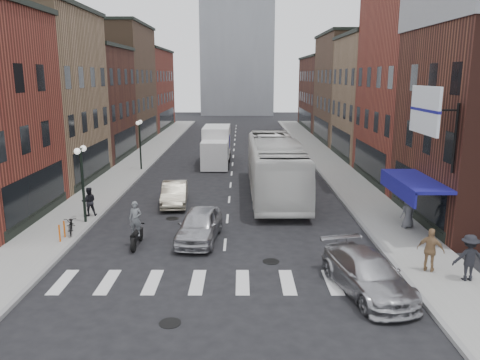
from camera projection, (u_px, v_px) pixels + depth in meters
name	position (u px, v px, depth m)	size (l,w,h in m)	color
ground	(224.00, 253.00, 20.58)	(160.00, 160.00, 0.00)	black
sidewalk_left	(138.00, 161.00, 42.05)	(3.00, 74.00, 0.15)	gray
sidewalk_right	(327.00, 161.00, 42.02)	(3.00, 74.00, 0.15)	gray
curb_left	(155.00, 162.00, 42.06)	(0.20, 74.00, 0.16)	gray
curb_right	(310.00, 162.00, 42.03)	(0.20, 74.00, 0.16)	gray
crosswalk_stripes	(221.00, 282.00, 17.66)	(12.00, 2.20, 0.01)	silver
bldg_left_mid_a	(18.00, 97.00, 32.92)	(10.30, 10.20, 12.30)	#826648
bldg_left_mid_b	(70.00, 103.00, 42.90)	(10.30, 10.20, 10.30)	#421E17
bldg_left_far_a	(103.00, 84.00, 53.30)	(10.30, 12.20, 13.30)	brown
bldg_left_far_b	(132.00, 89.00, 67.18)	(10.30, 16.20, 11.30)	maroon
bldg_right_mid_a	(445.00, 82.00, 32.65)	(10.30, 10.20, 14.30)	maroon
bldg_right_mid_b	(397.00, 97.00, 42.73)	(10.30, 10.20, 11.30)	#826648
bldg_right_far_a	(366.00, 89.00, 53.36)	(10.30, 12.20, 12.30)	brown
bldg_right_far_b	(340.00, 93.00, 67.23)	(10.30, 16.20, 10.30)	#421E17
awning_blue	(411.00, 182.00, 22.43)	(1.80, 5.00, 0.78)	navy
billboard_sign	(427.00, 112.00, 19.71)	(1.52, 3.00, 3.70)	black
streetlamp_near	(82.00, 170.00, 23.86)	(0.32, 1.22, 4.11)	black
streetlamp_far	(140.00, 135.00, 37.52)	(0.32, 1.22, 4.11)	black
bike_rack	(62.00, 231.00, 21.74)	(0.08, 0.68, 0.80)	#D8590C
box_truck	(216.00, 146.00, 40.62)	(2.35, 7.42, 3.23)	white
motorcycle_rider	(136.00, 226.00, 21.13)	(0.61, 2.09, 2.13)	black
transit_bus	(275.00, 167.00, 30.28)	(3.11, 13.29, 3.70)	silver
sedan_left_near	(199.00, 225.00, 21.98)	(1.77, 4.41, 1.50)	#AFAFB4
sedan_left_far	(175.00, 194.00, 28.06)	(1.45, 4.15, 1.37)	#B6AD93
curb_car	(367.00, 274.00, 16.71)	(1.97, 4.84, 1.41)	#A4A4A9
parked_bicycle	(71.00, 224.00, 22.63)	(0.57, 1.62, 0.85)	black
ped_left_solo	(89.00, 202.00, 25.35)	(0.77, 0.44, 1.58)	black
ped_right_a	(469.00, 258.00, 17.32)	(1.15, 0.57, 1.77)	black
ped_right_b	(431.00, 250.00, 18.12)	(1.02, 0.51, 1.74)	#94714B
ped_right_c	(408.00, 212.00, 23.34)	(0.79, 0.51, 1.61)	#53545A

